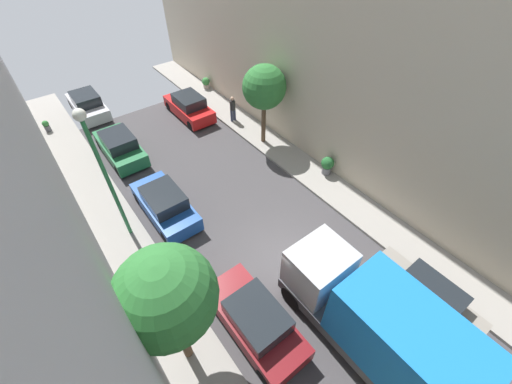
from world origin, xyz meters
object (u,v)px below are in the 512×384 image
Objects in this scene: parked_car_left_2 at (255,320)px; potted_plant_0 at (206,83)px; parked_car_left_5 at (88,105)px; parked_car_left_3 at (165,204)px; pedestrian at (233,108)px; street_tree_1 at (264,88)px; potted_plant_1 at (46,126)px; street_tree_0 at (166,297)px; delivery_truck at (378,325)px; parked_car_right_1 at (422,298)px; parked_car_left_4 at (120,146)px; lamp_post at (101,163)px; potted_plant_2 at (327,165)px; parked_car_right_2 at (189,107)px.

potted_plant_0 is (8.32, 17.10, -0.11)m from parked_car_left_2.
parked_car_left_3 is at bearing -90.00° from parked_car_left_5.
pedestrian is 4.02m from street_tree_1.
potted_plant_1 is at bearing 137.80° from street_tree_1.
pedestrian is at bearing -31.72° from potted_plant_1.
parked_car_left_3 is 0.78× the size of street_tree_0.
delivery_truck is 20.76m from potted_plant_0.
parked_car_left_2 is at bearing -81.08° from potted_plant_1.
pedestrian reaches higher than parked_car_right_1.
street_tree_0 is (-2.36, -18.24, 3.43)m from parked_car_left_5.
parked_car_left_4 and parked_car_right_1 have the same top height.
parked_car_left_2 is at bearing -90.00° from parked_car_left_5.
delivery_truck is (2.70, -15.76, 1.07)m from parked_car_left_4.
lamp_post is (-9.36, -1.91, 0.59)m from street_tree_1.
potted_plant_0 is 12.70m from potted_plant_2.
parked_car_right_2 is 0.78× the size of street_tree_0.
potted_plant_2 is at bearing -51.14° from potted_plant_1.
potted_plant_1 is (-2.87, 11.18, -0.20)m from parked_car_left_3.
street_tree_1 is at bearing 80.28° from parked_car_right_1.
potted_plant_2 is (2.91, 7.53, 0.02)m from parked_car_right_1.
street_tree_0 is (-9.69, -11.27, 3.07)m from pedestrian.
parked_car_right_1 is 0.64× the size of delivery_truck.
lamp_post is at bearing -107.82° from parked_car_left_4.
street_tree_0 is (-2.36, -6.40, 3.43)m from parked_car_left_3.
lamp_post is at bearing -151.67° from pedestrian.
potted_plant_1 is at bearing 173.97° from potted_plant_0.
street_tree_0 reaches higher than pedestrian.
parked_car_left_3 is 11.54m from potted_plant_1.
parked_car_right_2 is at bearing 90.00° from parked_car_right_1.
pedestrian is 2.05× the size of potted_plant_0.
pedestrian is at bearing 28.33° from lamp_post.
potted_plant_2 is at bearing -90.03° from potted_plant_0.
street_tree_1 is (2.06, -5.54, 2.95)m from parked_car_right_2.
delivery_truck is 11.15m from lamp_post.
lamp_post is (-7.30, -7.45, 3.54)m from parked_car_right_2.
street_tree_1 is (9.83, 8.21, -0.48)m from street_tree_0.
street_tree_0 is at bearing -160.90° from potted_plant_2.
parked_car_left_3 is 8.74m from potted_plant_2.
potted_plant_0 is at bearing 89.97° from potted_plant_2.
parked_car_left_4 is 0.78× the size of street_tree_0.
parked_car_right_1 reaches higher than potted_plant_0.
parked_car_left_2 is 1.00× the size of parked_car_left_4.
potted_plant_0 is at bearing 84.03° from street_tree_1.
parked_car_left_4 is 6.09m from potted_plant_1.
parked_car_left_3 is 4.02m from lamp_post.
parked_car_left_5 is 1.00× the size of parked_car_right_1.
parked_car_left_3 is at bearing -129.77° from potted_plant_0.
potted_plant_1 is (-5.57, 21.13, -1.26)m from delivery_truck.
parked_car_left_2 is 7.10m from parked_car_left_3.
lamp_post is at bearing 85.79° from street_tree_0.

